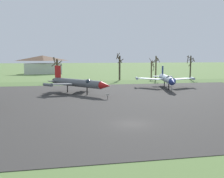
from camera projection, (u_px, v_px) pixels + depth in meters
ground_plane at (131, 124)px, 30.97m from camera, size 600.00×600.00×0.00m
asphalt_apron at (108, 101)px, 46.92m from camera, size 79.69×54.56×0.05m
grass_verge_strip at (89, 83)px, 79.37m from camera, size 139.69×12.00×0.06m
jet_fighter_front_left at (78, 83)px, 55.89m from camera, size 13.49×14.83×5.86m
info_placard_front_left at (108, 96)px, 48.89m from camera, size 0.57×0.30×1.01m
jet_fighter_rear_center at (167, 79)px, 64.86m from camera, size 15.23×17.58×5.42m
info_placard_rear_center at (172, 90)px, 57.23m from camera, size 0.50×0.31×1.09m
bare_tree_far_left at (57, 68)px, 82.54m from camera, size 3.42×3.10×7.77m
bare_tree_left_of_center at (119, 66)px, 87.93m from camera, size 2.74×2.52×9.16m
bare_tree_center at (152, 69)px, 91.54m from camera, size 2.67×2.65×7.39m
bare_tree_right_of_center at (156, 67)px, 87.97m from camera, size 2.59×2.58×8.11m
bare_tree_far_right at (190, 66)px, 90.42m from camera, size 3.45×3.37×8.29m
visitor_building at (43, 65)px, 121.21m from camera, size 18.33×10.99×8.40m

